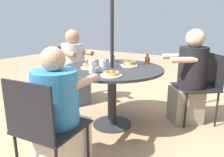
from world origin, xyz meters
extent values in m
plane|color=tan|center=(0.00, 0.00, 0.00)|extent=(12.00, 12.00, 0.00)
cylinder|color=#28282B|center=(0.00, 0.00, 0.01)|extent=(0.49, 0.49, 0.01)
cylinder|color=#28282B|center=(0.00, 0.00, 0.36)|extent=(0.11, 0.11, 0.72)
cylinder|color=#28282B|center=(0.00, 0.00, 0.73)|extent=(1.23, 1.23, 0.03)
cylinder|color=black|center=(0.00, 0.00, 1.16)|extent=(0.04, 0.04, 2.32)
cylinder|color=black|center=(0.89, -0.10, 0.23)|extent=(0.02, 0.02, 0.45)
cylinder|color=black|center=(0.85, 0.30, 0.23)|extent=(0.02, 0.02, 0.45)
cube|color=black|center=(1.07, 0.13, 0.46)|extent=(0.53, 0.53, 0.02)
cube|color=black|center=(1.30, 0.16, 0.68)|extent=(0.07, 0.45, 0.42)
cube|color=beige|center=(0.96, 0.11, 0.23)|extent=(0.43, 0.39, 0.45)
cylinder|color=teal|center=(1.01, 0.12, 0.68)|extent=(0.37, 0.37, 0.46)
sphere|color=tan|center=(1.01, 0.12, 1.00)|extent=(0.19, 0.19, 0.19)
cylinder|color=tan|center=(0.82, -0.05, 0.79)|extent=(0.35, 0.11, 0.07)
cylinder|color=tan|center=(0.79, 0.24, 0.79)|extent=(0.35, 0.11, 0.07)
cylinder|color=black|center=(-0.41, 0.80, 0.23)|extent=(0.02, 0.02, 0.45)
cylinder|color=black|center=(-0.72, 0.55, 0.23)|extent=(0.02, 0.02, 0.45)
cylinder|color=black|center=(-0.66, 1.11, 0.23)|extent=(0.02, 0.02, 0.45)
cylinder|color=black|center=(-0.97, 0.85, 0.23)|extent=(0.02, 0.02, 0.45)
cube|color=black|center=(-0.69, 0.83, 0.46)|extent=(0.67, 0.67, 0.02)
cube|color=black|center=(-0.84, 1.00, 0.68)|extent=(0.36, 0.30, 0.42)
cube|color=gray|center=(-0.62, 0.74, 0.23)|extent=(0.49, 0.50, 0.45)
cylinder|color=black|center=(-0.65, 0.78, 0.71)|extent=(0.35, 0.35, 0.53)
sphere|color=#DBA884|center=(-0.65, 0.78, 1.08)|extent=(0.23, 0.23, 0.23)
cylinder|color=#DBA884|center=(-0.42, 0.73, 0.84)|extent=(0.25, 0.28, 0.07)
cylinder|color=#DBA884|center=(-0.64, 0.54, 0.84)|extent=(0.25, 0.28, 0.07)
cylinder|color=black|center=(-0.49, -0.75, 0.23)|extent=(0.02, 0.02, 0.45)
cylinder|color=black|center=(-0.11, -0.89, 0.23)|extent=(0.02, 0.02, 0.45)
cylinder|color=black|center=(-0.63, -1.13, 0.23)|extent=(0.02, 0.02, 0.45)
cylinder|color=black|center=(-0.25, -1.27, 0.23)|extent=(0.02, 0.02, 0.45)
cube|color=black|center=(-0.37, -1.01, 0.46)|extent=(0.61, 0.61, 0.02)
cube|color=black|center=(-0.45, -1.23, 0.68)|extent=(0.43, 0.17, 0.42)
cube|color=slate|center=(-0.33, -0.91, 0.23)|extent=(0.44, 0.46, 0.45)
cylinder|color=#B2B2B2|center=(-0.35, -0.96, 0.70)|extent=(0.35, 0.35, 0.50)
sphere|color=#A3704C|center=(-0.35, -0.96, 1.05)|extent=(0.22, 0.22, 0.22)
cylinder|color=#A3704C|center=(-0.42, -0.73, 0.82)|extent=(0.17, 0.31, 0.07)
cylinder|color=#A3704C|center=(-0.15, -0.83, 0.82)|extent=(0.17, 0.31, 0.07)
cylinder|color=silver|center=(-0.19, 0.13, 0.75)|extent=(0.22, 0.22, 0.01)
cylinder|color=tan|center=(-0.19, 0.13, 0.76)|extent=(0.15, 0.15, 0.01)
cylinder|color=tan|center=(-0.19, 0.13, 0.78)|extent=(0.15, 0.15, 0.01)
cylinder|color=tan|center=(-0.19, 0.12, 0.79)|extent=(0.14, 0.14, 0.01)
cylinder|color=tan|center=(-0.20, 0.13, 0.80)|extent=(0.15, 0.15, 0.01)
ellipsoid|color=brown|center=(-0.19, 0.13, 0.81)|extent=(0.11, 0.11, 0.00)
cube|color=#F4E084|center=(-0.20, 0.12, 0.82)|extent=(0.03, 0.03, 0.01)
cylinder|color=silver|center=(0.18, -0.20, 0.75)|extent=(0.22, 0.22, 0.01)
cylinder|color=tan|center=(0.18, -0.19, 0.76)|extent=(0.16, 0.16, 0.01)
cylinder|color=tan|center=(0.17, -0.19, 0.78)|extent=(0.16, 0.16, 0.01)
cylinder|color=tan|center=(0.18, -0.20, 0.79)|extent=(0.16, 0.16, 0.01)
ellipsoid|color=brown|center=(0.18, -0.20, 0.80)|extent=(0.12, 0.11, 0.00)
cube|color=#F4E084|center=(0.18, -0.20, 0.81)|extent=(0.02, 0.02, 0.01)
cylinder|color=silver|center=(0.36, 0.23, 0.75)|extent=(0.22, 0.22, 0.01)
cylinder|color=tan|center=(0.36, 0.23, 0.76)|extent=(0.16, 0.16, 0.01)
cylinder|color=tan|center=(0.36, 0.22, 0.77)|extent=(0.16, 0.16, 0.01)
cylinder|color=tan|center=(0.36, 0.22, 0.78)|extent=(0.16, 0.16, 0.01)
ellipsoid|color=brown|center=(0.36, 0.23, 0.79)|extent=(0.12, 0.11, 0.00)
cube|color=#F4E084|center=(0.36, 0.23, 0.79)|extent=(0.02, 0.02, 0.01)
cylinder|color=brown|center=(-0.44, 0.26, 0.79)|extent=(0.07, 0.07, 0.09)
cylinder|color=brown|center=(-0.44, 0.26, 0.86)|extent=(0.03, 0.03, 0.04)
torus|color=brown|center=(-0.41, 0.26, 0.80)|extent=(0.04, 0.01, 0.04)
cylinder|color=beige|center=(-0.31, -0.20, 0.79)|extent=(0.08, 0.08, 0.09)
cylinder|color=white|center=(-0.31, -0.20, 0.84)|extent=(0.08, 0.08, 0.01)
cylinder|color=silver|center=(0.36, -0.02, 0.81)|extent=(0.07, 0.07, 0.14)
cylinder|color=silver|center=(0.24, 0.03, 0.81)|extent=(0.07, 0.07, 0.13)
camera|label=1|loc=(2.15, 1.40, 1.27)|focal=35.00mm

